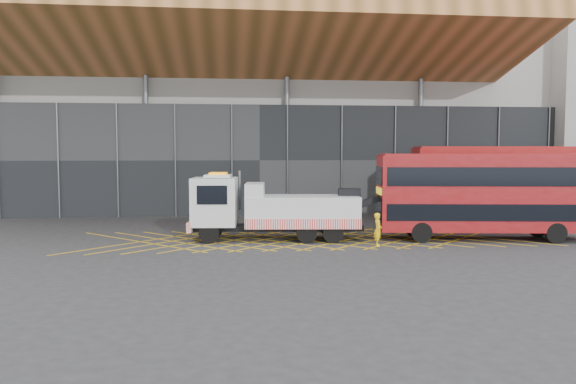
{
  "coord_description": "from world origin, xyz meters",
  "views": [
    {
      "loc": [
        -0.31,
        -29.21,
        4.63
      ],
      "look_at": [
        3.0,
        1.5,
        2.4
      ],
      "focal_mm": 35.0,
      "sensor_mm": 36.0,
      "label": 1
    }
  ],
  "objects": [
    {
      "name": "recovery_truck",
      "position": [
        1.82,
        -0.17,
        1.67
      ],
      "size": [
        10.4,
        3.27,
        3.61
      ],
      "rotation": [
        0.0,
        0.0,
        -0.09
      ],
      "color": "black",
      "rests_on": "ground_plane"
    },
    {
      "name": "worker",
      "position": [
        7.01,
        -2.54,
        0.82
      ],
      "size": [
        0.48,
        0.65,
        1.63
      ],
      "primitive_type": "imported",
      "rotation": [
        0.0,
        0.0,
        1.41
      ],
      "color": "yellow",
      "rests_on": "ground_plane"
    },
    {
      "name": "ground_plane",
      "position": [
        0.0,
        0.0,
        0.0
      ],
      "size": [
        120.0,
        120.0,
        0.0
      ],
      "primitive_type": "plane",
      "color": "#2A2A2D"
    },
    {
      "name": "road_markings",
      "position": [
        4.0,
        0.0,
        0.01
      ],
      "size": [
        24.76,
        7.16,
        0.01
      ],
      "color": "gold",
      "rests_on": "ground_plane"
    },
    {
      "name": "bus_second",
      "position": [
        18.14,
        6.29,
        2.76
      ],
      "size": [
        12.44,
        4.25,
        4.96
      ],
      "rotation": [
        0.0,
        0.0,
        -0.12
      ],
      "color": "maroon",
      "rests_on": "ground_plane"
    },
    {
      "name": "bus_towed",
      "position": [
        13.11,
        -1.19,
        2.51
      ],
      "size": [
        11.35,
        4.07,
        4.52
      ],
      "rotation": [
        0.0,
        0.0,
        -0.14
      ],
      "color": "maroon",
      "rests_on": "ground_plane"
    },
    {
      "name": "construction_building",
      "position": [
        1.92,
        18.4,
        8.98
      ],
      "size": [
        55.0,
        23.97,
        18.0
      ],
      "color": "gray",
      "rests_on": "ground_plane"
    }
  ]
}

